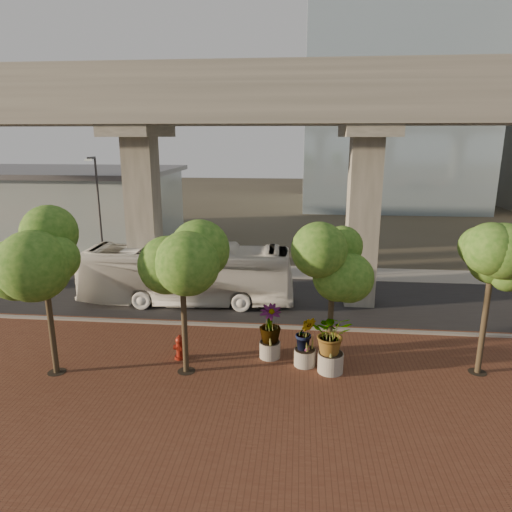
# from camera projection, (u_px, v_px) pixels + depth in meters

# --- Properties ---
(ground) EXTENTS (160.00, 160.00, 0.00)m
(ground) POSITION_uv_depth(u_px,v_px,m) (247.00, 312.00, 24.13)
(ground) COLOR #343026
(ground) RESTS_ON ground
(brick_plaza) EXTENTS (70.00, 13.00, 0.06)m
(brick_plaza) POSITION_uv_depth(u_px,v_px,m) (221.00, 394.00, 16.42)
(brick_plaza) COLOR brown
(brick_plaza) RESTS_ON ground
(asphalt_road) EXTENTS (90.00, 8.00, 0.04)m
(asphalt_road) POSITION_uv_depth(u_px,v_px,m) (251.00, 299.00, 26.05)
(asphalt_road) COLOR black
(asphalt_road) RESTS_ON ground
(curb_strip) EXTENTS (70.00, 0.25, 0.16)m
(curb_strip) POSITION_uv_depth(u_px,v_px,m) (242.00, 326.00, 22.18)
(curb_strip) COLOR gray
(curb_strip) RESTS_ON ground
(far_sidewalk) EXTENTS (90.00, 3.00, 0.06)m
(far_sidewalk) POSITION_uv_depth(u_px,v_px,m) (259.00, 271.00, 31.34)
(far_sidewalk) COLOR gray
(far_sidewalk) RESTS_ON ground
(transit_viaduct) EXTENTS (72.00, 5.60, 12.40)m
(transit_viaduct) POSITION_uv_depth(u_px,v_px,m) (251.00, 170.00, 24.20)
(transit_viaduct) COLOR #9B988D
(transit_viaduct) RESTS_ON ground
(station_pavilion) EXTENTS (23.00, 13.00, 6.30)m
(station_pavilion) POSITION_uv_depth(u_px,v_px,m) (45.00, 204.00, 40.58)
(station_pavilion) COLOR #A6B8BD
(station_pavilion) RESTS_ON ground
(transit_bus) EXTENTS (11.78, 3.12, 3.26)m
(transit_bus) POSITION_uv_depth(u_px,v_px,m) (187.00, 275.00, 25.12)
(transit_bus) COLOR silver
(transit_bus) RESTS_ON ground
(fire_hydrant) EXTENTS (0.52, 0.47, 1.05)m
(fire_hydrant) POSITION_uv_depth(u_px,v_px,m) (180.00, 347.00, 18.89)
(fire_hydrant) COLOR maroon
(fire_hydrant) RESTS_ON ground
(planter_front) EXTENTS (2.23, 2.23, 2.45)m
(planter_front) POSITION_uv_depth(u_px,v_px,m) (332.00, 337.00, 17.58)
(planter_front) COLOR #A29B92
(planter_front) RESTS_ON ground
(planter_right) EXTENTS (2.14, 2.14, 2.29)m
(planter_right) POSITION_uv_depth(u_px,v_px,m) (270.00, 326.00, 18.78)
(planter_right) COLOR #A09B90
(planter_right) RESTS_ON ground
(planter_left) EXTENTS (1.93, 1.93, 2.12)m
(planter_left) POSITION_uv_depth(u_px,v_px,m) (305.00, 336.00, 18.14)
(planter_left) COLOR #9F9A90
(planter_left) RESTS_ON ground
(street_tree_far_west) EXTENTS (4.02, 4.02, 6.32)m
(street_tree_far_west) POSITION_uv_depth(u_px,v_px,m) (43.00, 263.00, 16.76)
(street_tree_far_west) COLOR #3F3424
(street_tree_far_west) RESTS_ON ground
(street_tree_near_west) EXTENTS (3.70, 3.70, 6.25)m
(street_tree_near_west) POSITION_uv_depth(u_px,v_px,m) (182.00, 260.00, 16.82)
(street_tree_near_west) COLOR #3F3424
(street_tree_near_west) RESTS_ON ground
(street_tree_near_east) EXTENTS (3.39, 3.39, 5.87)m
(street_tree_near_east) POSITION_uv_depth(u_px,v_px,m) (333.00, 262.00, 17.38)
(street_tree_near_east) COLOR #3F3424
(street_tree_near_east) RESTS_ON ground
(street_tree_far_east) EXTENTS (3.13, 3.13, 6.02)m
(street_tree_far_east) POSITION_uv_depth(u_px,v_px,m) (493.00, 260.00, 16.73)
(street_tree_far_east) COLOR #3F3424
(street_tree_far_east) RESTS_ON ground
(streetlamp_west) EXTENTS (0.38, 1.12, 7.75)m
(streetlamp_west) POSITION_uv_depth(u_px,v_px,m) (98.00, 208.00, 29.70)
(streetlamp_west) COLOR #313136
(streetlamp_west) RESTS_ON ground
(streetlamp_east) EXTENTS (0.42, 1.21, 8.38)m
(streetlamp_east) POSITION_uv_depth(u_px,v_px,m) (372.00, 203.00, 29.09)
(streetlamp_east) COLOR #303035
(streetlamp_east) RESTS_ON ground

